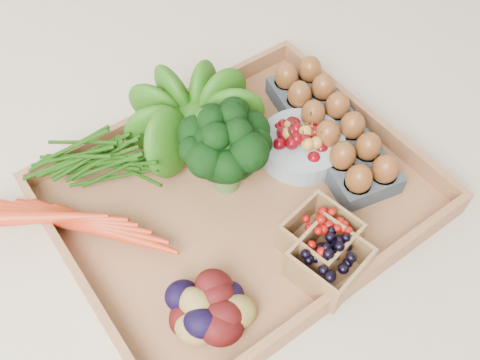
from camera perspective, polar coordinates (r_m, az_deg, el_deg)
ground at (r=0.86m, az=0.00°, el=-2.39°), size 4.00×4.00×0.00m
tray at (r=0.85m, az=0.00°, el=-2.11°), size 0.55×0.45×0.01m
carrots at (r=0.82m, az=-16.29°, el=-4.36°), size 0.23×0.16×0.05m
lettuce at (r=0.86m, az=-5.05°, el=7.16°), size 0.15×0.15×0.15m
broccoli at (r=0.82m, az=-1.53°, el=2.02°), size 0.15×0.15×0.11m
cherry_bowl at (r=0.89m, az=6.57°, el=3.60°), size 0.14×0.14×0.04m
egg_carton at (r=0.92m, az=9.57°, el=5.08°), size 0.17×0.31×0.03m
potatoes at (r=0.72m, az=-3.30°, el=-13.55°), size 0.13×0.13×0.08m
punnet_blackberry at (r=0.76m, az=9.44°, el=-8.64°), size 0.11×0.11×0.06m
punnet_raspberry at (r=0.78m, az=8.57°, el=-6.00°), size 0.10×0.10×0.06m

